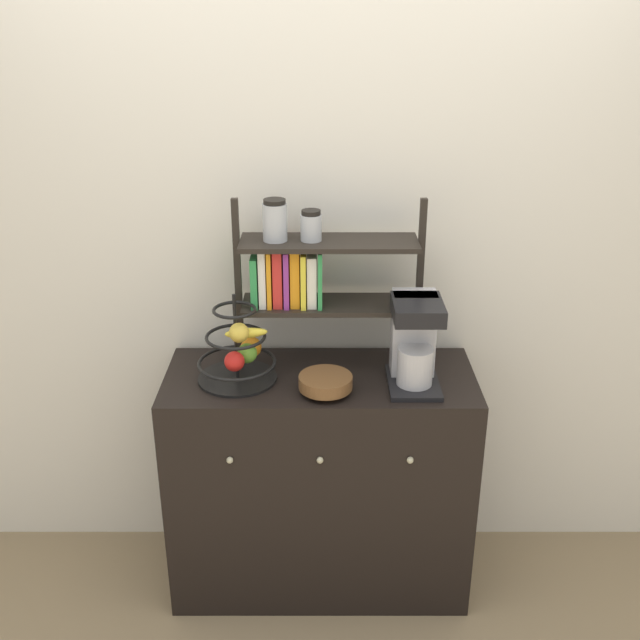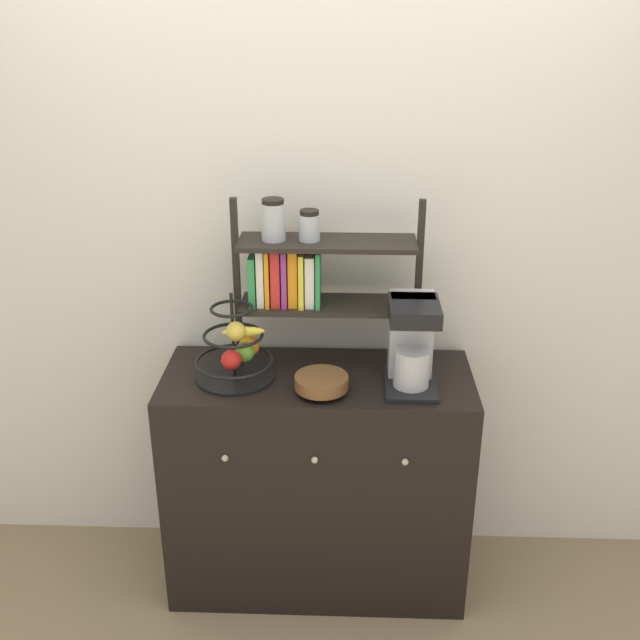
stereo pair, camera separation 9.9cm
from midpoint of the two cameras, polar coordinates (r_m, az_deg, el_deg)
The scene contains 7 objects.
ground_plane at distance 3.10m, azimuth 0.62°, elevation -21.62°, with size 12.00×12.00×0.00m, color #847051.
wall_back at distance 2.86m, azimuth 1.02°, elevation 5.14°, with size 7.00×0.05×2.60m, color silver.
sideboard at distance 2.99m, azimuth 0.79°, elevation -12.13°, with size 1.14×0.49×0.92m.
coffee_maker at distance 2.65m, azimuth 8.06°, elevation -1.60°, with size 0.18×0.26×0.33m.
fruit_stand at distance 2.69m, azimuth -5.31°, elevation -2.39°, with size 0.29×0.29×0.33m.
wooden_bowl at distance 2.62m, azimuth 1.21°, elevation -4.82°, with size 0.19×0.19×0.06m.
shelf_hutch at distance 2.68m, azimuth -0.30°, elevation 3.88°, with size 0.68×0.20×0.64m.
Camera 2 is at (0.10, -2.19, 2.19)m, focal length 42.00 mm.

